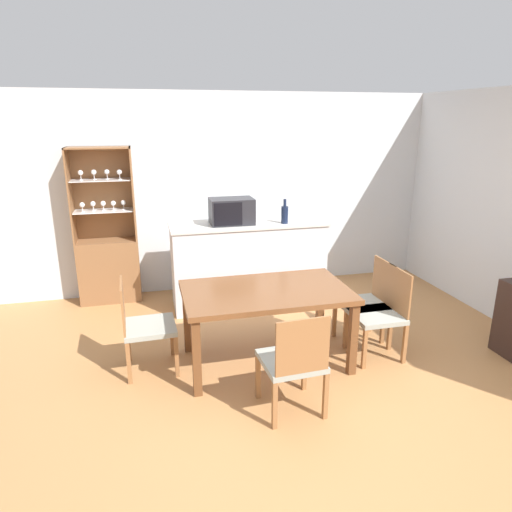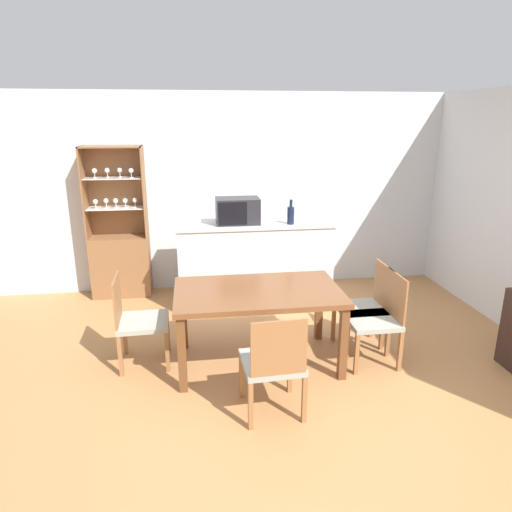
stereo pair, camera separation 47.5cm
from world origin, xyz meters
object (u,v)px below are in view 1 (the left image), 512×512
at_px(dining_chair_side_right_near, 381,313).
at_px(wine_bottle, 285,214).
at_px(dining_chair_side_right_far, 367,303).
at_px(dining_table, 266,298).
at_px(display_cabinet, 109,257).
at_px(microwave, 232,211).
at_px(dining_chair_head_near, 293,362).
at_px(dining_chair_side_left_far, 144,325).

height_order(dining_chair_side_right_near, wine_bottle, wine_bottle).
xyz_separation_m(dining_chair_side_right_far, dining_chair_side_right_near, (0.00, -0.27, 0.00)).
xyz_separation_m(dining_table, dining_chair_side_right_near, (1.10, -0.14, -0.21)).
relative_size(display_cabinet, microwave, 3.76).
relative_size(microwave, wine_bottle, 1.74).
distance_m(display_cabinet, dining_chair_head_near, 3.15).
xyz_separation_m(dining_chair_head_near, dining_chair_side_left_far, (-1.10, 0.93, 0.00)).
height_order(dining_chair_side_left_far, dining_chair_side_right_near, same).
distance_m(dining_chair_side_left_far, microwave, 1.83).
bearing_deg(dining_chair_side_right_far, microwave, 40.48).
distance_m(dining_table, microwave, 1.53).
distance_m(display_cabinet, dining_chair_side_left_far, 1.89).
bearing_deg(dining_chair_head_near, display_cabinet, 115.31).
bearing_deg(dining_table, dining_chair_side_right_near, -7.03).
bearing_deg(display_cabinet, dining_table, -52.73).
distance_m(display_cabinet, microwave, 1.68).
bearing_deg(dining_chair_side_right_far, wine_bottle, 23.26).
height_order(display_cabinet, wine_bottle, display_cabinet).
bearing_deg(dining_chair_head_near, dining_chair_side_left_far, 136.66).
distance_m(dining_chair_head_near, dining_chair_side_right_far, 1.44).
xyz_separation_m(dining_table, dining_chair_side_right_far, (1.10, 0.14, -0.21)).
xyz_separation_m(dining_table, dining_chair_side_left_far, (-1.10, 0.13, -0.21)).
xyz_separation_m(display_cabinet, dining_chair_side_left_far, (0.40, -1.84, -0.12)).
height_order(dining_table, dining_chair_side_right_near, dining_chair_side_right_near).
height_order(dining_chair_head_near, microwave, microwave).
distance_m(dining_chair_side_right_far, dining_chair_side_right_near, 0.27).
height_order(dining_table, wine_bottle, wine_bottle).
height_order(dining_chair_side_right_far, microwave, microwave).
bearing_deg(display_cabinet, dining_chair_side_left_far, -77.64).
bearing_deg(dining_chair_head_near, microwave, 87.78).
height_order(dining_chair_side_right_near, microwave, microwave).
bearing_deg(dining_chair_side_right_far, dining_chair_head_near, 129.56).
distance_m(dining_table, wine_bottle, 1.51).
relative_size(dining_chair_head_near, dining_chair_side_left_far, 1.00).
bearing_deg(wine_bottle, dining_chair_side_right_far, -65.97).
bearing_deg(display_cabinet, microwave, -20.35).
bearing_deg(microwave, dining_chair_side_right_near, -54.06).
xyz_separation_m(display_cabinet, wine_bottle, (2.08, -0.67, 0.58)).
distance_m(dining_chair_side_left_far, dining_chair_side_right_near, 2.21).
bearing_deg(dining_chair_side_left_far, microwave, 138.71).
xyz_separation_m(dining_chair_side_right_near, microwave, (-1.13, 1.56, 0.74)).
bearing_deg(dining_table, display_cabinet, 127.27).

